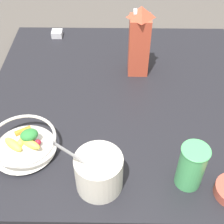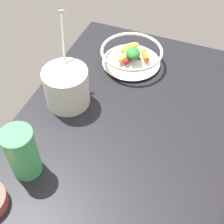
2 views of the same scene
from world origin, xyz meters
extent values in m
plane|color=#4C4742|center=(0.00, 0.00, 0.00)|extent=(6.00, 6.00, 0.00)
cube|color=black|center=(0.00, 0.00, 0.02)|extent=(1.02, 1.02, 0.03)
cylinder|color=silver|center=(0.27, -0.31, 0.04)|extent=(0.11, 0.11, 0.01)
cone|color=silver|center=(0.27, -0.31, 0.07)|extent=(0.20, 0.20, 0.05)
torus|color=silver|center=(0.27, -0.31, 0.09)|extent=(0.21, 0.21, 0.01)
ellipsoid|color=#EFD64C|center=(0.27, -0.31, 0.08)|extent=(0.08, 0.05, 0.02)
ellipsoid|color=#EFD64C|center=(0.28, -0.29, 0.08)|extent=(0.06, 0.08, 0.03)
ellipsoid|color=#EFD64C|center=(0.29, -0.34, 0.08)|extent=(0.07, 0.08, 0.03)
cylinder|color=orange|center=(0.23, -0.32, 0.08)|extent=(0.04, 0.05, 0.02)
sphere|color=red|center=(0.26, -0.29, 0.07)|extent=(0.01, 0.01, 0.01)
sphere|color=red|center=(0.24, -0.30, 0.07)|extent=(0.01, 0.01, 0.01)
sphere|color=red|center=(0.27, -0.27, 0.08)|extent=(0.02, 0.02, 0.02)
ellipsoid|color=#2D7F38|center=(0.26, -0.29, 0.10)|extent=(0.07, 0.07, 0.03)
cylinder|color=silver|center=(0.39, -0.07, 0.09)|extent=(0.14, 0.14, 0.12)
cylinder|color=white|center=(0.39, -0.07, 0.14)|extent=(0.12, 0.12, 0.02)
cylinder|color=silver|center=(0.41, -0.12, 0.19)|extent=(0.06, 0.11, 0.19)
ellipsoid|color=silver|center=(0.44, -0.17, 0.28)|extent=(0.02, 0.02, 0.01)
cylinder|color=#4CB266|center=(0.38, 0.19, 0.11)|extent=(0.08, 0.08, 0.15)
torus|color=#4CB266|center=(0.38, 0.19, 0.18)|extent=(0.08, 0.08, 0.01)
camera|label=1|loc=(0.90, -0.02, 0.83)|focal=50.00mm
camera|label=2|loc=(0.01, 0.51, 0.74)|focal=50.00mm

